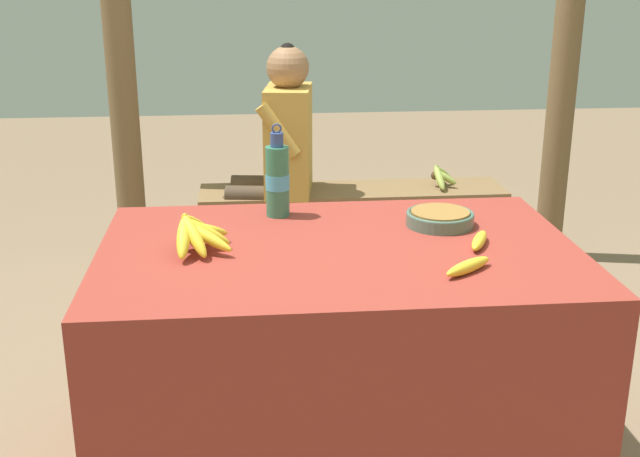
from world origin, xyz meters
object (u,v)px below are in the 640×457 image
water_bottle (277,180)px  loose_banana_side (479,241)px  banana_bunch_green (441,175)px  support_post_near (118,32)px  support_post_far (568,29)px  wooden_bench (352,205)px  serving_bowl (440,217)px  loose_banana_front (468,266)px  seated_vendor (279,148)px  banana_bunch_ripe (196,232)px

water_bottle → loose_banana_side: bearing=-31.7°
loose_banana_side → banana_bunch_green: size_ratio=0.65×
support_post_near → support_post_far: bearing=0.0°
wooden_bench → support_post_far: (1.07, 0.21, 0.80)m
serving_bowl → wooden_bench: bearing=94.0°
serving_bowl → loose_banana_front: bearing=-92.8°
seated_vendor → serving_bowl: bearing=116.6°
loose_banana_front → support_post_far: support_post_far is taller
wooden_bench → loose_banana_front: bearing=-87.6°
loose_banana_front → support_post_near: 2.30m
banana_bunch_ripe → support_post_far: 2.46m
support_post_near → seated_vendor: bearing=-18.2°
serving_bowl → banana_bunch_green: 1.38m
loose_banana_side → support_post_near: support_post_near is taller
water_bottle → loose_banana_side: size_ratio=1.91×
seated_vendor → banana_bunch_ripe: bearing=86.5°
loose_banana_side → support_post_near: size_ratio=0.07×
water_bottle → banana_bunch_green: water_bottle is taller
loose_banana_front → support_post_far: bearing=62.7°
serving_bowl → water_bottle: (-0.50, 0.15, 0.09)m
wooden_bench → support_post_near: bearing=168.8°
seated_vendor → support_post_far: support_post_far is taller
water_bottle → seated_vendor: (0.05, 1.16, -0.16)m
serving_bowl → loose_banana_side: size_ratio=1.34×
banana_bunch_ripe → water_bottle: bearing=52.2°
wooden_bench → seated_vendor: (-0.35, -0.03, 0.29)m
banana_bunch_ripe → serving_bowl: (0.74, 0.17, -0.03)m
serving_bowl → loose_banana_side: bearing=-71.2°
water_bottle → support_post_far: bearing=43.3°
support_post_far → water_bottle: bearing=-136.7°
wooden_bench → banana_bunch_green: banana_bunch_green is taller
support_post_near → support_post_far: (2.15, 0.00, 0.00)m
loose_banana_side → wooden_bench: bearing=96.0°
water_bottle → wooden_bench: size_ratio=0.21×
loose_banana_front → loose_banana_side: same height
loose_banana_side → wooden_bench: loose_banana_side is taller
serving_bowl → loose_banana_front: size_ratio=1.31×
serving_bowl → seated_vendor: size_ratio=0.18×
banana_bunch_ripe → seated_vendor: seated_vendor is taller
serving_bowl → support_post_near: bearing=127.1°
serving_bowl → wooden_bench: size_ratio=0.14×
wooden_bench → banana_bunch_ripe: bearing=-113.4°
water_bottle → seated_vendor: 1.17m
water_bottle → banana_bunch_green: 1.47m
support_post_near → loose_banana_side: bearing=-54.7°
water_bottle → seated_vendor: seated_vendor is taller
loose_banana_front → wooden_bench: loose_banana_front is taller
water_bottle → support_post_near: (-0.67, 1.39, 0.35)m
loose_banana_front → banana_bunch_green: (0.35, 1.72, -0.21)m
water_bottle → support_post_near: support_post_near is taller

